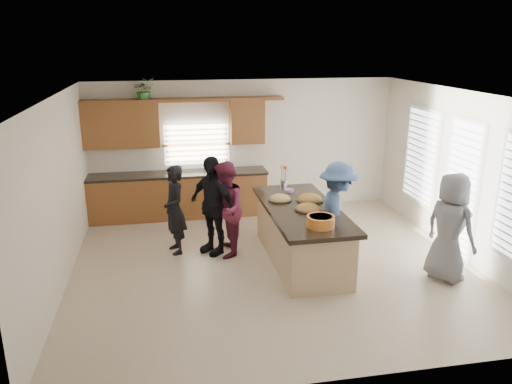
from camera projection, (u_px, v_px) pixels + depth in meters
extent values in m
plane|color=#C3B291|center=(273.00, 265.00, 8.30)|extent=(6.50, 6.50, 0.00)
cube|color=silver|center=(243.00, 146.00, 10.71)|extent=(6.50, 0.02, 2.80)
cube|color=silver|center=(337.00, 265.00, 5.07)|extent=(6.50, 0.02, 2.80)
cube|color=silver|center=(58.00, 195.00, 7.32)|extent=(0.02, 6.00, 2.80)
cube|color=silver|center=(460.00, 174.00, 8.46)|extent=(0.02, 6.00, 2.80)
cube|color=white|center=(275.00, 95.00, 7.48)|extent=(6.50, 6.00, 0.02)
cube|color=brown|center=(179.00, 196.00, 10.45)|extent=(3.65, 0.62, 0.90)
cube|color=black|center=(178.00, 174.00, 10.31)|extent=(3.70, 0.65, 0.05)
cube|color=brown|center=(121.00, 125.00, 9.94)|extent=(1.50, 0.36, 0.90)
cube|color=brown|center=(247.00, 122.00, 10.39)|extent=(0.70, 0.36, 0.90)
cube|color=brown|center=(184.00, 100.00, 10.02)|extent=(4.05, 0.40, 0.06)
cube|color=brown|center=(197.00, 145.00, 10.47)|extent=(1.35, 0.08, 0.85)
cube|color=white|center=(421.00, 156.00, 9.67)|extent=(0.06, 1.10, 1.75)
cube|color=white|center=(461.00, 189.00, 8.43)|extent=(0.06, 0.85, 2.25)
cube|color=tan|center=(301.00, 236.00, 8.34)|extent=(1.02, 2.51, 0.88)
cube|color=black|center=(302.00, 209.00, 8.20)|extent=(1.17, 2.71, 0.07)
cube|color=black|center=(301.00, 258.00, 8.46)|extent=(0.94, 2.43, 0.08)
cylinder|color=black|center=(308.00, 210.00, 8.04)|extent=(0.43, 0.43, 0.02)
ellipsoid|color=#C0843C|center=(308.00, 209.00, 8.03)|extent=(0.39, 0.39, 0.17)
cylinder|color=black|center=(310.00, 200.00, 8.51)|extent=(0.47, 0.47, 0.02)
ellipsoid|color=#C0843C|center=(310.00, 199.00, 8.51)|extent=(0.43, 0.43, 0.19)
cylinder|color=black|center=(280.00, 200.00, 8.53)|extent=(0.41, 0.41, 0.02)
ellipsoid|color=tan|center=(280.00, 199.00, 8.52)|extent=(0.37, 0.37, 0.17)
cylinder|color=orange|center=(321.00, 221.00, 7.33)|extent=(0.42, 0.42, 0.16)
cylinder|color=beige|center=(321.00, 217.00, 7.31)|extent=(0.34, 0.34, 0.04)
cylinder|color=white|center=(329.00, 221.00, 7.45)|extent=(0.09, 0.09, 0.10)
cylinder|color=#AB7FB8|center=(289.00, 190.00, 9.03)|extent=(0.19, 0.19, 0.04)
cylinder|color=silver|center=(284.00, 184.00, 9.20)|extent=(0.13, 0.13, 0.17)
imported|color=#367B31|center=(144.00, 90.00, 9.82)|extent=(0.47, 0.42, 0.47)
imported|color=black|center=(175.00, 210.00, 8.59)|extent=(0.51, 0.65, 1.57)
imported|color=maroon|center=(225.00, 210.00, 8.46)|extent=(0.69, 0.85, 1.65)
imported|color=black|center=(212.00, 205.00, 8.56)|extent=(0.96, 1.06, 1.73)
imported|color=#3F5D8B|center=(337.00, 214.00, 8.16)|extent=(0.78, 1.19, 1.72)
imported|color=slate|center=(450.00, 228.00, 7.57)|extent=(0.82, 0.98, 1.71)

